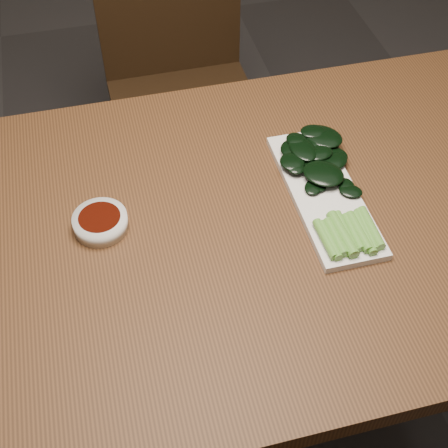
# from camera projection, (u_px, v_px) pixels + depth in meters

# --- Properties ---
(ground) EXTENTS (6.00, 6.00, 0.00)m
(ground) POSITION_uv_depth(u_px,v_px,m) (225.00, 409.00, 1.66)
(ground) COLOR #302D2D
(ground) RESTS_ON ground
(table) EXTENTS (1.40, 0.80, 0.75)m
(table) POSITION_uv_depth(u_px,v_px,m) (226.00, 249.00, 1.15)
(table) COLOR #492B15
(table) RESTS_ON ground
(chair_far) EXTENTS (0.42, 0.42, 0.89)m
(chair_far) POSITION_uv_depth(u_px,v_px,m) (180.00, 80.00, 1.82)
(chair_far) COLOR black
(chair_far) RESTS_ON ground
(sauce_bowl) EXTENTS (0.10, 0.10, 0.03)m
(sauce_bowl) POSITION_uv_depth(u_px,v_px,m) (100.00, 222.00, 1.08)
(sauce_bowl) COLOR silver
(sauce_bowl) RESTS_ON table
(serving_plate) EXTENTS (0.12, 0.34, 0.01)m
(serving_plate) POSITION_uv_depth(u_px,v_px,m) (324.00, 194.00, 1.14)
(serving_plate) COLOR silver
(serving_plate) RESTS_ON table
(gai_lan) EXTENTS (0.16, 0.34, 0.02)m
(gai_lan) POSITION_uv_depth(u_px,v_px,m) (325.00, 176.00, 1.14)
(gai_lan) COLOR #5C9B35
(gai_lan) RESTS_ON serving_plate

